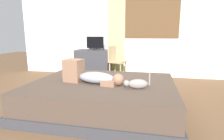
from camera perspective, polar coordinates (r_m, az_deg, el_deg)
name	(u,v)px	position (r m, az deg, el deg)	size (l,w,h in m)	color
ground_plane	(107,111)	(2.86, -1.50, -12.81)	(16.00, 16.00, 0.00)	brown
back_wall_with_window	(129,23)	(5.14, 5.44, 14.43)	(6.40, 0.14, 2.90)	silver
bed	(103,96)	(2.87, -2.80, -8.01)	(2.20, 1.73, 0.44)	#38383D
person_lying	(90,75)	(2.75, -6.74, -1.63)	(0.94, 0.37, 0.34)	#8C939E
cat	(137,84)	(2.47, 7.72, -4.28)	(0.35, 0.16, 0.21)	gray
desk	(94,63)	(5.00, -5.74, 2.07)	(0.90, 0.56, 0.74)	#38383D
tv_monitor	(95,43)	(4.93, -5.31, 8.39)	(0.48, 0.10, 0.35)	black
cup	(101,48)	(5.00, -3.43, 6.82)	(0.07, 0.07, 0.08)	white
chair_by_desk	(115,60)	(4.71, 1.00, 3.25)	(0.47, 0.47, 0.86)	tan
curtain_left	(116,32)	(5.07, 1.28, 11.68)	(0.44, 0.06, 2.40)	#ADCC75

